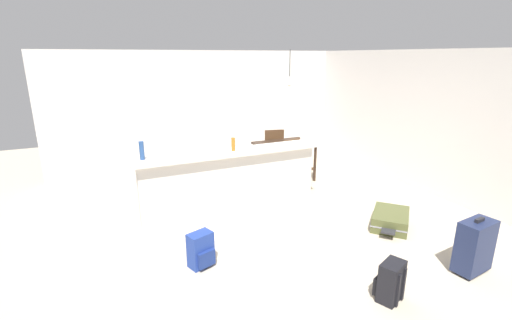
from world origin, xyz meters
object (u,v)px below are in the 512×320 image
bottle_amber (233,144)px  suitcase_flat_olive (390,219)px  suitcase_upright_navy (475,246)px  pendant_lamp (289,80)px  dining_table (285,148)px  bottle_blue (142,150)px  backpack_blue (201,250)px  dining_chair_near_partition (295,163)px  backpack_black (390,282)px  dining_chair_far_side (273,148)px  bottle_white (303,136)px

bottle_amber → suitcase_flat_olive: bottle_amber is taller
suitcase_upright_navy → pendant_lamp: bearing=94.5°
bottle_amber → dining_table: (1.49, 1.04, -0.46)m
bottle_amber → suitcase_upright_navy: bottle_amber is taller
bottle_blue → backpack_blue: 1.68m
suitcase_flat_olive → backpack_blue: size_ratio=2.01×
dining_chair_near_partition → suitcase_flat_olive: (0.48, -1.90, -0.41)m
suitcase_upright_navy → bottle_blue: bearing=139.0°
bottle_blue → bottle_amber: size_ratio=1.29×
suitcase_upright_navy → backpack_black: bearing=178.6°
backpack_black → dining_chair_near_partition: bearing=76.6°
dining_chair_near_partition → pendant_lamp: size_ratio=1.40×
bottle_blue → dining_table: bearing=18.8°
dining_chair_near_partition → dining_table: bearing=79.6°
dining_chair_near_partition → suitcase_upright_navy: bearing=-81.5°
dining_chair_far_side → suitcase_upright_navy: size_ratio=1.39×
bottle_white → backpack_black: bearing=-101.9°
dining_chair_near_partition → dining_chair_far_side: bearing=84.0°
bottle_amber → dining_chair_far_side: (1.50, 1.56, -0.59)m
suitcase_upright_navy → suitcase_flat_olive: bearing=89.6°
bottle_amber → suitcase_upright_navy: size_ratio=0.30×
bottle_blue → suitcase_upright_navy: (3.18, -2.77, -0.81)m
backpack_black → dining_table: bearing=77.1°
bottle_amber → suitcase_upright_navy: (1.86, -2.68, -0.78)m
bottle_amber → bottle_white: (1.19, -0.06, 0.02)m
bottle_blue → bottle_white: bottle_blue is taller
bottle_white → backpack_blue: (-2.11, -1.20, -0.93)m
dining_table → bottle_blue: bearing=-161.2°
bottle_amber → dining_chair_far_side: 2.25m
bottle_amber → pendant_lamp: 2.07m
backpack_blue → backpack_black: bearing=-41.8°
dining_chair_far_side → bottle_blue: bearing=-152.4°
backpack_blue → backpack_black: size_ratio=1.00×
suitcase_flat_olive → bottle_blue: bearing=154.6°
backpack_blue → dining_table: bearing=43.7°
bottle_blue → bottle_white: size_ratio=1.07×
backpack_black → suitcase_upright_navy: bearing=-1.4°
dining_table → suitcase_flat_olive: dining_table is taller
bottle_blue → backpack_blue: (0.40, -1.34, -0.93)m
dining_chair_near_partition → backpack_blue: 2.89m
bottle_white → suitcase_flat_olive: size_ratio=0.29×
pendant_lamp → backpack_blue: pendant_lamp is taller
dining_table → backpack_black: bearing=-102.9°
dining_chair_far_side → dining_table: bearing=-91.1°
bottle_amber → backpack_blue: bearing=-126.1°
dining_table → suitcase_flat_olive: (0.38, -2.47, -0.54)m
suitcase_flat_olive → suitcase_upright_navy: suitcase_upright_navy is taller
backpack_black → bottle_blue: bearing=125.6°
bottle_white → pendant_lamp: pendant_lamp is taller
bottle_blue → backpack_blue: bottle_blue is taller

